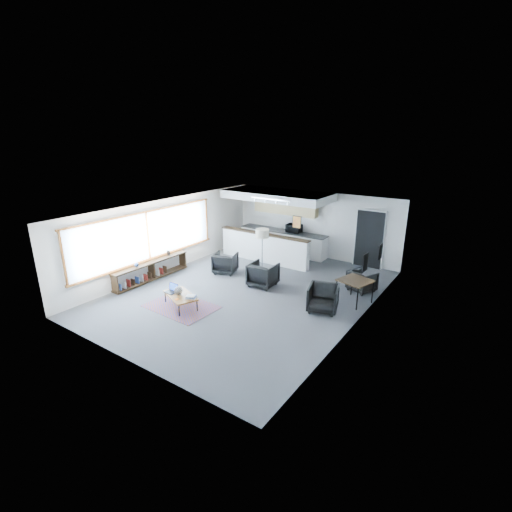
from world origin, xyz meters
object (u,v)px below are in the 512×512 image
Objects in this scene: ceramic_pot at (178,291)px; microwave at (294,228)px; book_stack at (191,297)px; dining_chair_near at (323,299)px; laptop at (172,290)px; armchair_left at (225,262)px; floor_lamp at (262,235)px; dining_chair_far at (362,282)px; armchair_right at (263,273)px; coffee_table at (180,296)px; dining_table at (355,282)px.

microwave is at bearing 86.86° from ceramic_pot.
dining_chair_near reaches higher than book_stack.
armchair_left is at bearing 98.45° from laptop.
dining_chair_far is (3.47, 0.45, -1.09)m from floor_lamp.
armchair_left is 0.49× the size of floor_lamp.
dining_chair_near is at bearing -53.20° from microwave.
floor_lamp is at bearing -166.21° from armchair_left.
dining_chair_near is at bearing 100.22° from dining_chair_far.
ceramic_pot is at bearing -97.27° from floor_lamp.
armchair_right is at bearing 152.71° from armchair_left.
armchair_left is at bearing 110.93° from book_stack.
ceramic_pot is at bearing -94.58° from microwave.
dining_chair_near is 5.18m from microwave.
floor_lamp is (0.41, 3.59, 1.05)m from coffee_table.
microwave is (-3.17, 4.03, 0.78)m from dining_chair_near.
armchair_right reaches higher than ceramic_pot.
dining_chair_near is 1.18× the size of microwave.
microwave is (0.63, 6.08, 0.69)m from laptop.
armchair_right reaches higher than laptop.
microwave reaches higher than book_stack.
coffee_table is at bearing 83.88° from armchair_left.
coffee_table is at bearing -1.38° from laptop.
dining_table is 1.73× the size of microwave.
coffee_table is 6.15m from microwave.
coffee_table is at bearing 63.61° from armchair_right.
armchair_left reaches higher than coffee_table.
ceramic_pot is 0.29× the size of armchair_right.
dining_table is at bearing 37.28° from laptop.
book_stack is at bearing 71.75° from dining_chair_far.
laptop is 5.32m from dining_table.
ceramic_pot is 4.09m from dining_chair_near.
laptop is at bearing 77.29° from armchair_left.
armchair_left is at bearing 125.61° from coffee_table.
microwave is (-0.13, 2.50, -0.27)m from floor_lamp.
ceramic_pot is 0.35× the size of dining_chair_near.
armchair_left is at bearing 36.73° from dining_chair_far.
book_stack is at bearing 91.47° from armchair_left.
dining_chair_far reaches higher than coffee_table.
armchair_right is 0.83× the size of dining_table.
floor_lamp is 3.56m from dining_chair_near.
laptop is (-0.34, 0.02, 0.10)m from coffee_table.
ceramic_pot is 3.75m from floor_lamp.
dining_chair_far is at bearing -157.33° from armchair_right.
floor_lamp is (1.09, 0.72, 1.00)m from armchair_left.
ceramic_pot is 0.39× the size of dining_chair_far.
armchair_right reaches higher than dining_chair_far.
dining_chair_far reaches higher than book_stack.
book_stack is 0.34× the size of dining_table.
ceramic_pot is 2.97m from armchair_left.
laptop is 0.44× the size of armchair_left.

